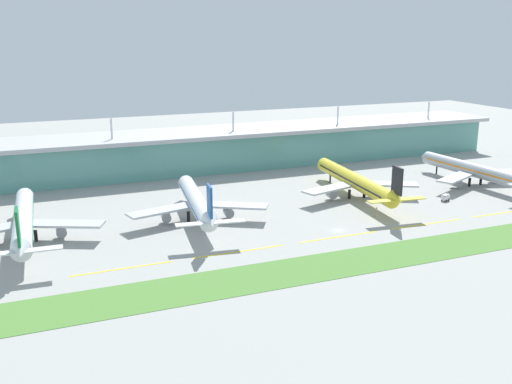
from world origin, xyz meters
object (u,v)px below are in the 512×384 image
Objects in this scene: airliner_farthest at (474,170)px; baggage_cart at (445,198)px; safety_cone_left_wingtip at (375,215)px; airliner_far_middle at (356,181)px; airliner_near_middle at (197,202)px; safety_cone_nose_front at (377,208)px; airliner_nearest at (23,221)px.

airliner_farthest reaches higher than baggage_cart.
safety_cone_left_wingtip is (-63.72, -22.22, -6.10)m from airliner_farthest.
airliner_far_middle is at bearing 74.10° from safety_cone_left_wingtip.
airliner_near_middle is 89.48× the size of safety_cone_nose_front.
baggage_cart reaches higher than safety_cone_left_wingtip.
airliner_nearest is 0.97× the size of airliner_far_middle.
airliner_far_middle reaches higher than baggage_cart.
airliner_farthest is at bearing 0.96° from airliner_near_middle.
airliner_farthest is 31.87m from baggage_cart.
safety_cone_left_wingtip and safety_cone_nose_front have the same top height.
airliner_near_middle is 122.87m from airliner_farthest.
airliner_nearest is at bearing 174.35° from safety_cone_nose_front.
safety_cone_nose_front is (65.24, -12.23, -6.10)m from airliner_near_middle.
airliner_nearest is at bearing -177.85° from airliner_far_middle.
safety_cone_nose_front is at bearing -166.07° from airliner_farthest.
airliner_farthest is (178.53, 2.32, -0.01)m from airliner_nearest.
safety_cone_left_wingtip is 1.00× the size of safety_cone_nose_front.
safety_cone_nose_front is (6.10, 7.94, 0.00)m from safety_cone_left_wingtip.
airliner_near_middle is at bearing 0.27° from airliner_nearest.
safety_cone_nose_front is (-0.88, -16.55, -6.11)m from airliner_far_middle.
airliner_far_middle is 102.48× the size of safety_cone_left_wingtip.
airliner_near_middle reaches higher than safety_cone_left_wingtip.
airliner_nearest reaches higher than safety_cone_nose_front.
baggage_cart reaches higher than safety_cone_nose_front.
baggage_cart is (29.43, -17.85, -5.19)m from airliner_far_middle.
airliner_nearest is 55.67m from airliner_near_middle.
safety_cone_nose_front is (120.91, -11.97, -6.11)m from airliner_nearest.
baggage_cart is (95.55, -13.53, -5.18)m from airliner_near_middle.
airliner_nearest is at bearing -179.73° from airliner_near_middle.
baggage_cart is 37.02m from safety_cone_left_wingtip.
airliner_far_middle is 56.79m from airliner_farthest.
airliner_nearest is at bearing 170.16° from safety_cone_left_wingtip.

